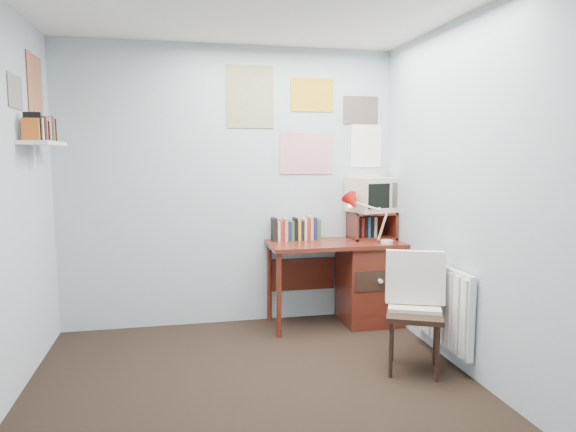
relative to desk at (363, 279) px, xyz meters
The scene contains 13 objects.
ground 1.93m from the desk, 128.37° to the right, with size 3.50×3.50×0.00m, color black.
back_wall 1.47m from the desk, 167.00° to the left, with size 3.00×0.02×2.50m, color #A4B5BB.
right_wall 1.74m from the desk, 77.48° to the right, with size 0.02×3.50×2.50m, color #A4B5BB.
desk is the anchor object (origin of this frame).
desk_chair 1.10m from the desk, 91.12° to the right, with size 0.42×0.40×0.82m, color black.
desk_lamp 0.60m from the desk, 49.44° to the right, with size 0.28×0.24×0.40m, color #AF110B.
tv_riser 0.51m from the desk, 42.96° to the left, with size 0.40×0.30×0.25m, color #561E13.
crt_tv 0.80m from the desk, 48.60° to the left, with size 0.37×0.34×0.35m, color beige.
book_row 0.71m from the desk, 160.58° to the left, with size 0.60×0.14×0.22m, color #561E13.
radiator 0.97m from the desk, 72.76° to the right, with size 0.09×0.80×0.60m, color white.
wall_shelf 2.87m from the desk, behind, with size 0.20×0.62×0.24m, color white.
posters_back 1.54m from the desk, 150.72° to the left, with size 1.20×0.01×0.90m, color white.
posters_left 3.13m from the desk, behind, with size 0.01×0.70×0.60m, color white.
Camera 1 is at (-0.46, -2.88, 1.54)m, focal length 32.00 mm.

